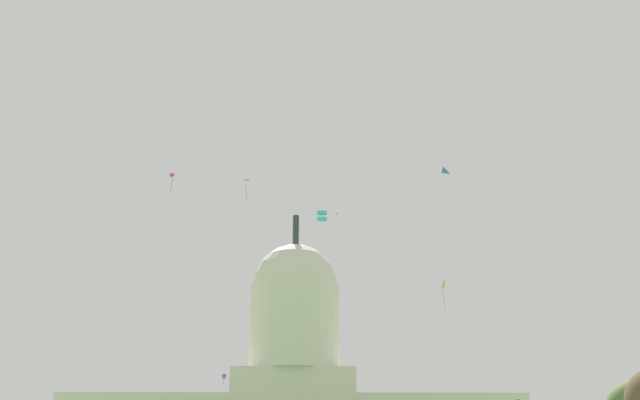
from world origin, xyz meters
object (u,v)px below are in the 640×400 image
at_px(capitol_building, 294,389).
at_px(kite_magenta_high, 172,178).
at_px(kite_orange_mid, 444,289).
at_px(kite_blue_mid, 442,176).
at_px(kite_violet_mid, 224,376).
at_px(kite_pink_high, 338,215).
at_px(kite_lime_high, 247,184).
at_px(kite_cyan_mid, 322,216).

bearing_deg(capitol_building, kite_magenta_high, -102.16).
bearing_deg(capitol_building, kite_orange_mid, -71.84).
bearing_deg(capitol_building, kite_blue_mid, -81.63).
bearing_deg(kite_violet_mid, kite_blue_mid, -11.92).
relative_size(capitol_building, kite_orange_mid, 25.64).
bearing_deg(kite_pink_high, kite_lime_high, 152.42).
relative_size(kite_cyan_mid, kite_blue_mid, 0.77).
xyz_separation_m(kite_pink_high, kite_lime_high, (-17.47, -33.86, -6.41)).
bearing_deg(kite_orange_mid, kite_violet_mid, 61.76).
distance_m(kite_orange_mid, kite_blue_mid, 43.92).
bearing_deg(kite_violet_mid, kite_cyan_mid, -19.18).
relative_size(kite_orange_mid, kite_blue_mid, 2.66).
bearing_deg(kite_orange_mid, kite_pink_high, 42.71).
height_order(capitol_building, kite_lime_high, capitol_building).
bearing_deg(kite_orange_mid, capitol_building, 36.61).
xyz_separation_m(kite_cyan_mid, kite_pink_high, (5.13, 74.61, 26.64)).
bearing_deg(kite_magenta_high, kite_lime_high, -93.95).
xyz_separation_m(kite_cyan_mid, kite_blue_mid, (12.73, -3.22, 3.46)).
bearing_deg(kite_lime_high, kite_cyan_mid, 112.66).
distance_m(kite_blue_mid, kite_magenta_high, 53.84).
bearing_deg(kite_blue_mid, kite_cyan_mid, -74.29).
bearing_deg(kite_lime_high, capitol_building, -89.27).
distance_m(capitol_building, kite_pink_high, 56.90).
relative_size(capitol_building, kite_blue_mid, 68.29).
distance_m(kite_orange_mid, kite_pink_high, 45.58).
bearing_deg(kite_cyan_mid, kite_magenta_high, -62.55).
height_order(capitol_building, kite_blue_mid, capitol_building).
height_order(kite_orange_mid, kite_pink_high, kite_pink_high).
bearing_deg(kite_pink_high, kite_orange_mid, -156.03).
height_order(capitol_building, kite_magenta_high, capitol_building).
height_order(kite_pink_high, kite_violet_mid, kite_pink_high).
bearing_deg(kite_blue_mid, kite_violet_mid, -129.42).
bearing_deg(kite_pink_high, kite_cyan_mid, 175.77).
distance_m(kite_orange_mid, kite_magenta_high, 48.10).
xyz_separation_m(kite_cyan_mid, kite_violet_mid, (-19.74, 82.88, -7.70)).
bearing_deg(kite_lime_high, kite_pink_high, -111.46).
bearing_deg(kite_cyan_mid, capitol_building, -95.56).
relative_size(capitol_building, kite_lime_high, 37.19).
height_order(kite_lime_high, kite_magenta_high, kite_lime_high).
xyz_separation_m(kite_orange_mid, kite_magenta_high, (-44.64, -6.51, 16.70)).
distance_m(kite_lime_high, kite_violet_mid, 51.10).
relative_size(kite_orange_mid, kite_violet_mid, 2.27).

